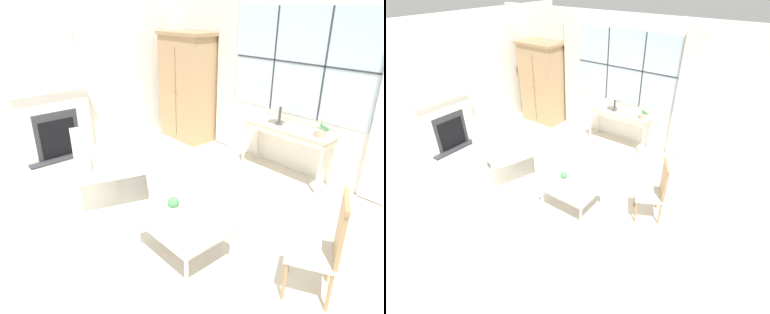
# 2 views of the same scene
# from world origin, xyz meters

# --- Properties ---
(ground_plane) EXTENTS (14.00, 14.00, 0.00)m
(ground_plane) POSITION_xyz_m (0.00, 0.00, 0.00)
(ground_plane) COLOR beige
(wall_back_windowed) EXTENTS (7.20, 0.14, 2.80)m
(wall_back_windowed) POSITION_xyz_m (0.00, 3.02, 1.40)
(wall_back_windowed) COLOR silver
(wall_back_windowed) RESTS_ON ground_plane
(wall_left) EXTENTS (0.06, 7.20, 2.80)m
(wall_left) POSITION_xyz_m (-3.03, 0.60, 1.40)
(wall_left) COLOR silver
(wall_left) RESTS_ON ground_plane
(fireplace) EXTENTS (0.34, 1.33, 2.23)m
(fireplace) POSITION_xyz_m (-2.91, 0.29, 0.73)
(fireplace) COLOR #2D2D33
(fireplace) RESTS_ON ground_plane
(armoire) EXTENTS (1.13, 0.62, 2.05)m
(armoire) POSITION_xyz_m (-2.18, 2.67, 1.03)
(armoire) COLOR tan
(armoire) RESTS_ON ground_plane
(console_table) EXTENTS (1.45, 0.45, 0.82)m
(console_table) POSITION_xyz_m (0.13, 2.71, 0.73)
(console_table) COLOR beige
(console_table) RESTS_ON ground_plane
(table_lamp) EXTENTS (0.28, 0.28, 0.51)m
(table_lamp) POSITION_xyz_m (-0.01, 2.66, 1.22)
(table_lamp) COLOR #4C4742
(table_lamp) RESTS_ON console_table
(potted_orchid) EXTENTS (0.19, 0.15, 0.40)m
(potted_orchid) POSITION_xyz_m (0.69, 2.66, 0.98)
(potted_orchid) COLOR tan
(potted_orchid) RESTS_ON console_table
(armchair_upholstered) EXTENTS (1.21, 1.14, 0.85)m
(armchair_upholstered) POSITION_xyz_m (-1.27, 0.36, 0.27)
(armchair_upholstered) COLOR silver
(armchair_upholstered) RESTS_ON ground_plane
(side_chair_wooden) EXTENTS (0.59, 0.59, 1.04)m
(side_chair_wooden) POSITION_xyz_m (1.81, 0.88, 0.57)
(side_chair_wooden) COLOR beige
(side_chair_wooden) RESTS_ON ground_plane
(coffee_table) EXTENTS (0.92, 0.72, 0.43)m
(coffee_table) POSITION_xyz_m (0.55, 0.30, 0.38)
(coffee_table) COLOR silver
(coffee_table) RESTS_ON ground_plane
(potted_plant_small) EXTENTS (0.13, 0.13, 0.20)m
(potted_plant_small) POSITION_xyz_m (0.39, 0.30, 0.53)
(potted_plant_small) COLOR white
(potted_plant_small) RESTS_ON coffee_table
(pillar_candle) EXTENTS (0.09, 0.09, 0.12)m
(pillar_candle) POSITION_xyz_m (0.93, 0.21, 0.48)
(pillar_candle) COLOR silver
(pillar_candle) RESTS_ON coffee_table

